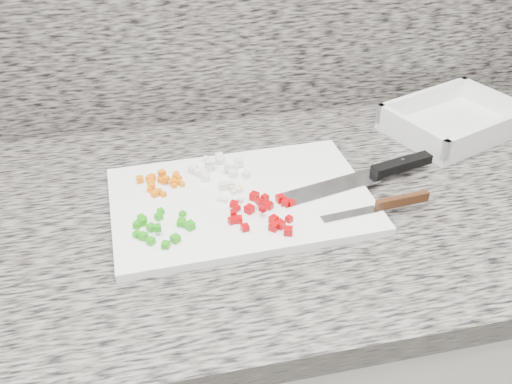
{
  "coord_description": "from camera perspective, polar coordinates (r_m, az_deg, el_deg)",
  "views": [
    {
      "loc": [
        -0.14,
        0.71,
        1.44
      ],
      "look_at": [
        0.02,
        1.42,
        0.93
      ],
      "focal_mm": 40.0,
      "sensor_mm": 36.0,
      "label": 1
    }
  ],
  "objects": [
    {
      "name": "countertop",
      "position": [
        0.93,
        -1.71,
        -2.11
      ],
      "size": [
        3.96,
        0.64,
        0.04
      ],
      "primitive_type": "cube",
      "color": "slate",
      "rests_on": "cabinet"
    },
    {
      "name": "cutting_board",
      "position": [
        0.92,
        -1.49,
        -0.83
      ],
      "size": [
        0.42,
        0.29,
        0.01
      ],
      "primitive_type": "cube",
      "rotation": [
        0.0,
        0.0,
        0.03
      ],
      "color": "white",
      "rests_on": "countertop"
    },
    {
      "name": "carrot_pile",
      "position": [
        0.95,
        -9.43,
        1.08
      ],
      "size": [
        0.08,
        0.07,
        0.02
      ],
      "color": "orange",
      "rests_on": "cutting_board"
    },
    {
      "name": "onion_pile",
      "position": [
        0.97,
        -3.9,
        2.34
      ],
      "size": [
        0.1,
        0.1,
        0.02
      ],
      "color": "silver",
      "rests_on": "cutting_board"
    },
    {
      "name": "green_pepper_pile",
      "position": [
        0.85,
        -9.7,
        -3.47
      ],
      "size": [
        0.09,
        0.09,
        0.02
      ],
      "color": "#1D920D",
      "rests_on": "cutting_board"
    },
    {
      "name": "red_pepper_pile",
      "position": [
        0.87,
        0.91,
        -1.96
      ],
      "size": [
        0.11,
        0.11,
        0.02
      ],
      "color": "#A60206",
      "rests_on": "cutting_board"
    },
    {
      "name": "garlic_pile",
      "position": [
        0.91,
        -2.18,
        -0.17
      ],
      "size": [
        0.05,
        0.05,
        0.01
      ],
      "color": "beige",
      "rests_on": "cutting_board"
    },
    {
      "name": "chef_knife",
      "position": [
        0.98,
        12.04,
        1.93
      ],
      "size": [
        0.29,
        0.1,
        0.02
      ],
      "rotation": [
        0.0,
        0.0,
        0.23
      ],
      "color": "silver",
      "rests_on": "cutting_board"
    },
    {
      "name": "paring_knife",
      "position": [
        0.91,
        13.17,
        -1.17
      ],
      "size": [
        0.18,
        0.03,
        0.02
      ],
      "rotation": [
        0.0,
        0.0,
        0.1
      ],
      "color": "silver",
      "rests_on": "cutting_board"
    },
    {
      "name": "tray",
      "position": [
        1.19,
        19.13,
        6.62
      ],
      "size": [
        0.29,
        0.25,
        0.05
      ],
      "rotation": [
        0.0,
        0.0,
        0.35
      ],
      "color": "white",
      "rests_on": "countertop"
    }
  ]
}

